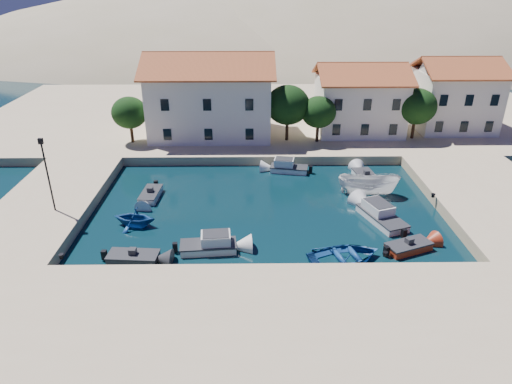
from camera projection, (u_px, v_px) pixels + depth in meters
ground at (270, 276)px, 31.17m from camera, size 400.00×400.00×0.00m
quay_south at (274, 332)px, 25.54m from camera, size 52.00×12.00×1.00m
quay_east at (497, 202)px, 40.22m from camera, size 11.00×20.00×1.00m
quay_west at (48, 204)px, 39.77m from camera, size 8.00×20.00×1.00m
quay_north at (273, 115)px, 65.28m from camera, size 80.00×36.00×1.00m
hills at (315, 113)px, 153.07m from camera, size 254.00×176.00×99.00m
building_left at (210, 94)px, 53.83m from camera, size 14.70×9.45×9.70m
building_mid at (360, 97)px, 55.24m from camera, size 10.50×8.40×8.30m
building_right at (455, 93)px, 56.18m from camera, size 9.45×8.40×8.80m
trees at (301, 108)px, 52.12m from camera, size 37.30×5.30×6.45m
lamppost at (46, 168)px, 36.15m from camera, size 0.35×0.25×6.22m
bollards at (305, 232)px, 34.20m from camera, size 29.36×9.56×0.30m
motorboat_grey_sw at (133, 258)px, 32.64m from camera, size 3.71×1.86×1.25m
cabin_cruiser_south at (208, 245)px, 33.83m from camera, size 4.30×2.12×1.60m
rowboat_south at (344, 261)px, 32.83m from camera, size 6.13×5.04×1.11m
motorboat_red_se at (408, 247)px, 33.94m from camera, size 3.76×2.72×1.25m
cabin_cruiser_east at (382, 216)px, 37.89m from camera, size 3.58×5.36×1.60m
boat_east at (367, 194)px, 42.78m from camera, size 5.87×2.93×2.17m
motorboat_white_ne at (366, 177)px, 45.59m from camera, size 2.30×4.06×1.25m
rowboat_west at (135, 225)px, 37.45m from camera, size 3.92×3.54×1.81m
motorboat_white_west at (151, 195)px, 41.98m from camera, size 1.76×3.57×1.25m
cabin_cruiser_north at (289, 168)px, 47.46m from camera, size 4.09×2.32×1.60m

